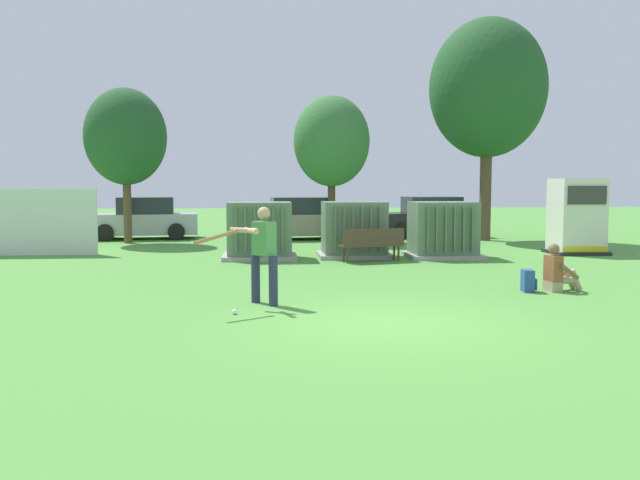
% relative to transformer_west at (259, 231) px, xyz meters
% --- Properties ---
extents(ground_plane, '(96.00, 96.00, 0.00)m').
position_rel_transformer_west_xyz_m(ground_plane, '(2.01, -9.06, -0.79)').
color(ground_plane, '#51933D').
extents(fence_panel, '(4.80, 0.12, 2.00)m').
position_rel_transformer_west_xyz_m(fence_panel, '(-7.29, 1.44, 0.21)').
color(fence_panel, silver).
rests_on(fence_panel, ground).
extents(transformer_west, '(2.10, 1.70, 1.62)m').
position_rel_transformer_west_xyz_m(transformer_west, '(0.00, 0.00, 0.00)').
color(transformer_west, '#9E9B93').
rests_on(transformer_west, ground).
extents(transformer_mid_west, '(2.10, 1.70, 1.62)m').
position_rel_transformer_west_xyz_m(transformer_mid_west, '(2.75, 0.14, 0.00)').
color(transformer_mid_west, '#9E9B93').
rests_on(transformer_mid_west, ground).
extents(transformer_mid_east, '(2.10, 1.70, 1.62)m').
position_rel_transformer_west_xyz_m(transformer_mid_east, '(5.31, -0.22, 0.00)').
color(transformer_mid_east, '#9E9B93').
rests_on(transformer_mid_east, ground).
extents(generator_enclosure, '(1.60, 1.40, 2.30)m').
position_rel_transformer_west_xyz_m(generator_enclosure, '(9.67, 0.43, 0.35)').
color(generator_enclosure, '#262626').
rests_on(generator_enclosure, ground).
extents(park_bench, '(1.84, 0.83, 0.92)m').
position_rel_transformer_west_xyz_m(park_bench, '(3.09, -1.14, -0.25)').
color(park_bench, '#4C3828').
rests_on(park_bench, ground).
extents(batter, '(1.38, 1.25, 1.74)m').
position_rel_transformer_west_xyz_m(batter, '(0.06, -7.26, 0.19)').
color(batter, '#282D4C').
rests_on(batter, ground).
extents(sports_ball, '(0.09, 0.09, 0.09)m').
position_rel_transformer_west_xyz_m(sports_ball, '(-0.39, -8.11, -0.74)').
color(sports_ball, white).
rests_on(sports_ball, ground).
extents(seated_spectator, '(0.76, 0.60, 0.96)m').
position_rel_transformer_west_xyz_m(seated_spectator, '(5.97, -6.29, -0.41)').
color(seated_spectator, tan).
rests_on(seated_spectator, ground).
extents(backpack, '(0.29, 0.34, 0.44)m').
position_rel_transformer_west_xyz_m(backpack, '(5.35, -6.32, -0.57)').
color(backpack, '#264C8C').
rests_on(backpack, ground).
extents(tree_left, '(2.90, 2.90, 5.54)m').
position_rel_transformer_west_xyz_m(tree_left, '(-4.75, 5.33, 3.01)').
color(tree_left, brown).
rests_on(tree_left, ground).
extents(tree_center_left, '(2.82, 2.82, 5.39)m').
position_rel_transformer_west_xyz_m(tree_center_left, '(2.66, 5.50, 2.91)').
color(tree_center_left, '#4C3828').
rests_on(tree_center_left, ground).
extents(tree_center_right, '(4.32, 4.32, 8.25)m').
position_rel_transformer_west_xyz_m(tree_center_right, '(8.48, 5.30, 4.87)').
color(tree_center_right, brown).
rests_on(tree_center_right, ground).
extents(parked_car_leftmost, '(4.35, 2.25, 1.62)m').
position_rel_transformer_west_xyz_m(parked_car_leftmost, '(-4.52, 7.16, -0.04)').
color(parked_car_leftmost, '#B2B2B7').
rests_on(parked_car_leftmost, ground).
extents(parked_car_left_of_center, '(4.32, 2.17, 1.62)m').
position_rel_transformer_west_xyz_m(parked_car_left_of_center, '(1.39, 6.45, -0.04)').
color(parked_car_left_of_center, gray).
rests_on(parked_car_left_of_center, ground).
extents(parked_car_right_of_center, '(4.34, 2.20, 1.62)m').
position_rel_transformer_west_xyz_m(parked_car_right_of_center, '(6.75, 7.03, -0.04)').
color(parked_car_right_of_center, black).
rests_on(parked_car_right_of_center, ground).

